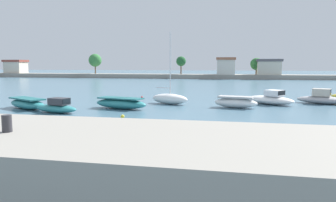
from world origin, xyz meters
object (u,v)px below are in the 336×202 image
at_px(mooring_bollard, 7,123).
at_px(moored_boat_5, 236,102).
at_px(moored_boat_6, 270,99).
at_px(mooring_buoy_0, 142,97).
at_px(mooring_buoy_1, 123,116).
at_px(moored_boat_2, 57,107).
at_px(moored_boat_4, 170,99).
at_px(moored_boat_7, 323,99).
at_px(moored_boat_3, 121,103).
at_px(moored_boat_1, 27,104).

xyz_separation_m(mooring_bollard, moored_boat_5, (6.67, 23.42, -2.02)).
bearing_deg(moored_boat_6, mooring_buoy_0, -155.41).
height_order(moored_boat_6, mooring_buoy_1, moored_boat_6).
bearing_deg(moored_boat_5, moored_boat_2, -145.70).
bearing_deg(mooring_bollard, moored_boat_4, 90.45).
bearing_deg(mooring_buoy_0, moored_boat_2, -107.50).
xyz_separation_m(moored_boat_2, moored_boat_4, (8.56, 7.83, 0.10)).
relative_size(moored_boat_5, moored_boat_6, 0.79).
distance_m(moored_boat_4, moored_boat_6, 10.68).
bearing_deg(moored_boat_2, moored_boat_5, 35.11).
bearing_deg(mooring_buoy_0, moored_boat_7, -4.62).
bearing_deg(moored_boat_7, mooring_bollard, -97.44).
height_order(moored_boat_4, mooring_buoy_0, moored_boat_4).
bearing_deg(mooring_bollard, mooring_buoy_0, 98.90).
xyz_separation_m(moored_boat_4, moored_boat_7, (16.08, 3.36, -0.04)).
bearing_deg(mooring_bollard, moored_boat_2, 117.06).
xyz_separation_m(moored_boat_3, moored_boat_7, (20.01, 7.67, 0.03)).
distance_m(moored_boat_2, mooring_buoy_0, 13.48).
bearing_deg(moored_boat_2, mooring_buoy_1, -1.15).
height_order(mooring_buoy_0, mooring_buoy_1, mooring_buoy_1).
height_order(mooring_bollard, moored_boat_5, mooring_bollard).
xyz_separation_m(moored_boat_4, moored_boat_5, (6.86, -1.55, -0.04)).
relative_size(mooring_bollard, moored_boat_7, 0.08).
xyz_separation_m(mooring_bollard, mooring_buoy_0, (-4.70, 29.99, -2.43)).
relative_size(moored_boat_3, moored_boat_6, 1.03).
bearing_deg(moored_boat_2, moored_boat_7, 37.37).
height_order(mooring_bollard, moored_boat_1, mooring_bollard).
bearing_deg(moored_boat_3, mooring_bollard, -64.82).
xyz_separation_m(moored_boat_5, mooring_buoy_0, (-11.37, 6.57, -0.41)).
height_order(moored_boat_1, moored_boat_3, moored_boat_3).
height_order(moored_boat_5, moored_boat_6, moored_boat_6).
distance_m(mooring_bollard, moored_boat_2, 19.36).
bearing_deg(moored_boat_5, moored_boat_1, -154.63).
xyz_separation_m(moored_boat_3, moored_boat_4, (3.93, 4.32, 0.07)).
distance_m(moored_boat_1, mooring_buoy_1, 11.27).
bearing_deg(mooring_buoy_1, moored_boat_3, 111.35).
xyz_separation_m(moored_boat_1, moored_boat_7, (28.72, 9.50, 0.05)).
relative_size(moored_boat_2, mooring_buoy_0, 17.68).
bearing_deg(mooring_buoy_0, moored_boat_4, -48.10).
distance_m(moored_boat_1, moored_boat_5, 20.04).
relative_size(moored_boat_4, moored_boat_7, 1.32).
distance_m(moored_boat_4, moored_boat_7, 16.43).
height_order(moored_boat_1, moored_boat_2, moored_boat_2).
relative_size(moored_boat_3, moored_boat_5, 1.31).
relative_size(moored_boat_2, moored_boat_6, 0.82).
relative_size(moored_boat_4, moored_boat_6, 1.35).
xyz_separation_m(moored_boat_3, moored_boat_6, (14.43, 6.26, 0.04)).
distance_m(moored_boat_1, moored_boat_6, 24.52).
bearing_deg(moored_boat_4, mooring_buoy_0, 153.25).
distance_m(moored_boat_1, mooring_buoy_0, 13.82).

